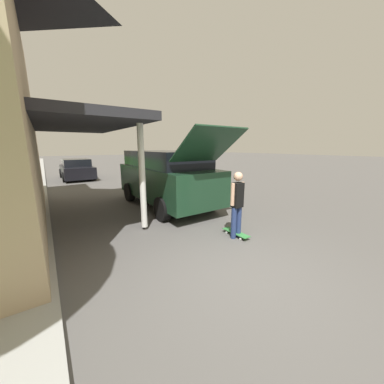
{
  "coord_description": "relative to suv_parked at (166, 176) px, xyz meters",
  "views": [
    {
      "loc": [
        -2.66,
        -2.45,
        2.21
      ],
      "look_at": [
        0.85,
        2.63,
        0.9
      ],
      "focal_mm": 20.0,
      "sensor_mm": 36.0,
      "label": 1
    }
  ],
  "objects": [
    {
      "name": "ground_plane",
      "position": [
        -1.06,
        -4.66,
        -1.12
      ],
      "size": [
        120.0,
        120.0,
        0.0
      ],
      "primitive_type": "plane",
      "color": "#54514F"
    },
    {
      "name": "sidewalk",
      "position": [
        -4.66,
        1.34,
        -1.07
      ],
      "size": [
        1.8,
        80.0,
        0.1
      ],
      "color": "#9E9E99",
      "rests_on": "ground_plane"
    },
    {
      "name": "suv_parked",
      "position": [
        0.0,
        0.0,
        0.0
      ],
      "size": [
        2.12,
        5.53,
        2.71
      ],
      "color": "#193823",
      "rests_on": "ground_plane"
    },
    {
      "name": "car_down_street",
      "position": [
        -1.88,
        9.77,
        -0.46
      ],
      "size": [
        1.98,
        4.2,
        1.39
      ],
      "color": "black",
      "rests_on": "ground_plane"
    },
    {
      "name": "skateboarder",
      "position": [
        0.01,
        -3.63,
        -0.22
      ],
      "size": [
        0.41,
        0.22,
        1.63
      ],
      "color": "navy",
      "rests_on": "ground_plane"
    },
    {
      "name": "skateboard",
      "position": [
        0.07,
        -3.57,
        -1.04
      ],
      "size": [
        0.22,
        0.78,
        0.1
      ],
      "color": "#337F3D",
      "rests_on": "ground_plane"
    }
  ]
}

